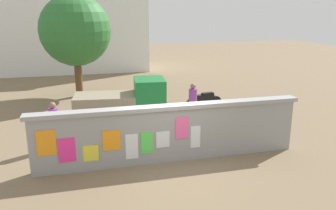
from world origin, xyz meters
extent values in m
plane|color=#7A664C|center=(0.00, 8.00, 0.00)|extent=(60.00, 60.00, 0.00)
cube|color=gray|center=(0.00, 0.00, 0.83)|extent=(8.13, 0.30, 1.66)
cube|color=#979797|center=(0.00, 0.00, 1.72)|extent=(8.33, 0.42, 0.12)
cube|color=orange|center=(-3.58, -0.16, 0.99)|extent=(0.52, 0.03, 0.74)
cube|color=#F42D8C|center=(-3.06, -0.16, 0.72)|extent=(0.47, 0.04, 0.71)
cube|color=yellow|center=(-2.41, -0.16, 0.56)|extent=(0.43, 0.04, 0.48)
cube|color=orange|center=(-1.81, -0.16, 0.90)|extent=(0.51, 0.02, 0.61)
cube|color=silver|center=(-1.23, -0.16, 0.64)|extent=(0.37, 0.02, 0.78)
cube|color=#4CD84C|center=(-0.78, -0.16, 0.72)|extent=(0.35, 0.02, 0.67)
cube|color=silver|center=(-0.29, -0.16, 0.77)|extent=(0.41, 0.03, 0.50)
cube|color=#F9599E|center=(0.30, -0.16, 1.09)|extent=(0.40, 0.02, 0.68)
cube|color=silver|center=(0.74, -0.16, 0.76)|extent=(0.30, 0.02, 0.70)
cylinder|color=black|center=(0.28, 4.42, 0.35)|extent=(0.72, 0.28, 0.70)
cylinder|color=black|center=(0.13, 3.13, 0.35)|extent=(0.72, 0.28, 0.70)
cylinder|color=black|center=(-2.20, 4.70, 0.35)|extent=(0.72, 0.28, 0.70)
cylinder|color=black|center=(-2.35, 3.41, 0.35)|extent=(0.72, 0.28, 0.70)
cube|color=#197233|center=(0.11, 3.79, 1.10)|extent=(1.36, 1.62, 1.50)
cube|color=gray|center=(-1.68, 3.99, 0.80)|extent=(2.55, 1.76, 0.90)
cylinder|color=black|center=(2.27, 4.88, 0.30)|extent=(0.61, 0.20, 0.60)
cylinder|color=black|center=(3.55, 5.09, 0.30)|extent=(0.61, 0.22, 0.60)
cube|color=black|center=(2.91, 4.98, 0.58)|extent=(1.03, 0.40, 0.32)
cube|color=black|center=(3.11, 5.02, 0.76)|extent=(0.59, 0.31, 0.10)
cube|color=#262626|center=(2.37, 4.89, 0.85)|extent=(0.13, 0.56, 0.03)
cylinder|color=black|center=(2.66, 2.20, 0.33)|extent=(0.66, 0.11, 0.66)
cylinder|color=black|center=(3.71, 2.09, 0.33)|extent=(0.66, 0.11, 0.66)
cube|color=black|center=(3.18, 2.14, 0.51)|extent=(0.95, 0.15, 0.06)
cylinder|color=black|center=(3.33, 2.13, 0.73)|extent=(0.03, 0.03, 0.40)
cube|color=black|center=(3.33, 2.13, 0.93)|extent=(0.21, 0.10, 0.05)
cube|color=black|center=(2.71, 2.20, 0.88)|extent=(0.09, 0.44, 0.03)
cylinder|color=#338CBF|center=(1.94, 3.43, 0.40)|extent=(0.12, 0.12, 0.80)
cylinder|color=#338CBF|center=(1.80, 3.55, 0.40)|extent=(0.12, 0.12, 0.80)
cylinder|color=purple|center=(1.87, 3.49, 1.10)|extent=(0.48, 0.48, 0.60)
sphere|color=#8C664C|center=(1.87, 3.49, 1.51)|extent=(0.22, 0.22, 0.22)
cylinder|color=#D83F72|center=(-3.58, 1.92, 0.40)|extent=(0.12, 0.12, 0.80)
cylinder|color=#D83F72|center=(-3.44, 1.80, 0.40)|extent=(0.12, 0.12, 0.80)
cylinder|color=purple|center=(-3.51, 1.86, 1.10)|extent=(0.48, 0.48, 0.60)
sphere|color=#8C664C|center=(-3.51, 1.86, 1.51)|extent=(0.22, 0.22, 0.22)
cylinder|color=brown|center=(-2.67, 9.13, 1.11)|extent=(0.38, 0.38, 2.22)
sphere|color=#2A692D|center=(-2.67, 9.13, 3.50)|extent=(3.67, 3.67, 3.67)
cube|color=white|center=(-3.65, 18.01, 3.76)|extent=(12.34, 4.59, 7.52)
camera|label=1|loc=(-2.53, -9.40, 4.49)|focal=36.38mm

